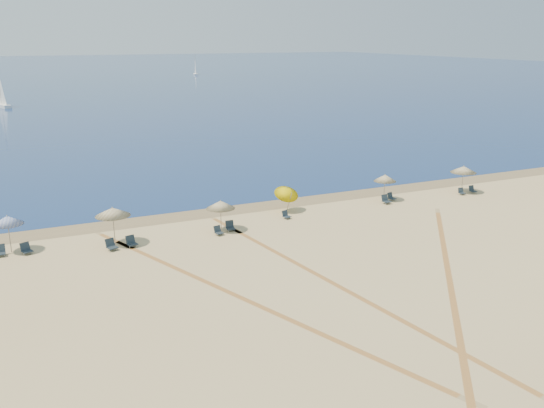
{
  "coord_description": "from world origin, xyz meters",
  "views": [
    {
      "loc": [
        -16.85,
        -17.67,
        13.36
      ],
      "look_at": [
        0.0,
        20.0,
        1.3
      ],
      "focal_mm": 38.13,
      "sensor_mm": 36.0,
      "label": 1
    }
  ],
  "objects": [
    {
      "name": "tire_tracks",
      "position": [
        -1.42,
        8.06,
        0.0
      ],
      "size": [
        50.27,
        42.4,
        0.0
      ],
      "color": "tan",
      "rests_on": "ground"
    },
    {
      "name": "chair_4",
      "position": [
        -4.73,
        18.6,
        0.28
      ],
      "size": [
        0.66,
        0.72,
        0.63
      ],
      "rotation": [
        0.0,
        0.0,
        0.25
      ],
      "color": "black",
      "rests_on": "ground"
    },
    {
      "name": "chair_2",
      "position": [
        -12.04,
        18.64,
        0.32
      ],
      "size": [
        0.8,
        0.87,
        0.73
      ],
      "rotation": [
        0.0,
        0.0,
        0.33
      ],
      "color": "black",
      "rests_on": "ground"
    },
    {
      "name": "chair_7",
      "position": [
        10.49,
        20.38,
        0.32
      ],
      "size": [
        0.65,
        0.75,
        0.72
      ],
      "rotation": [
        0.0,
        0.0,
        0.08
      ],
      "color": "black",
      "rests_on": "ground"
    },
    {
      "name": "umbrella_4",
      "position": [
        10.89,
        21.22,
        1.94
      ],
      "size": [
        1.88,
        1.88,
        2.28
      ],
      "color": "gray",
      "rests_on": "ground"
    },
    {
      "name": "chair_0",
      "position": [
        -18.59,
        20.41,
        0.31
      ],
      "size": [
        0.59,
        0.7,
        0.72
      ],
      "rotation": [
        0.0,
        0.0,
        0.0
      ],
      "color": "black",
      "rests_on": "ground"
    },
    {
      "name": "umbrella_5",
      "position": [
        18.65,
        20.53,
        2.1
      ],
      "size": [
        2.25,
        2.25,
        2.44
      ],
      "color": "gray",
      "rests_on": "ground"
    },
    {
      "name": "umbrella_3",
      "position": [
        1.96,
        21.53,
        1.67
      ],
      "size": [
        1.91,
        1.95,
        2.37
      ],
      "color": "gray",
      "rests_on": "ground"
    },
    {
      "name": "umbrella_1",
      "position": [
        -11.65,
        19.49,
        2.29
      ],
      "size": [
        2.29,
        2.29,
        2.64
      ],
      "color": "gray",
      "rests_on": "ground"
    },
    {
      "name": "chair_3",
      "position": [
        -10.71,
        18.75,
        0.32
      ],
      "size": [
        0.75,
        0.82,
        0.72
      ],
      "rotation": [
        0.0,
        0.0,
        0.24
      ],
      "color": "black",
      "rests_on": "ground"
    },
    {
      "name": "wet_sand",
      "position": [
        0.0,
        24.0,
        0.0
      ],
      "size": [
        500.0,
        500.0,
        0.0
      ],
      "primitive_type": "plane",
      "color": "olive",
      "rests_on": "ground"
    },
    {
      "name": "umbrella_0",
      "position": [
        -17.97,
        20.81,
        2.16
      ],
      "size": [
        1.96,
        1.96,
        2.5
      ],
      "color": "gray",
      "rests_on": "ground"
    },
    {
      "name": "sailboat_0",
      "position": [
        -18.67,
        106.52,
        2.49
      ],
      "size": [
        3.48,
        5.63,
        8.22
      ],
      "rotation": [
        0.0,
        0.0,
        0.41
      ],
      "color": "white",
      "rests_on": "ocean"
    },
    {
      "name": "chair_9",
      "position": [
        18.17,
        20.01,
        0.26
      ],
      "size": [
        0.54,
        0.61,
        0.59
      ],
      "rotation": [
        0.0,
        0.0,
        -0.1
      ],
      "color": "black",
      "rests_on": "ground"
    },
    {
      "name": "chair_6",
      "position": [
        1.19,
        20.06,
        0.27
      ],
      "size": [
        0.65,
        0.71,
        0.61
      ],
      "rotation": [
        0.0,
        0.0,
        0.28
      ],
      "color": "black",
      "rests_on": "ground"
    },
    {
      "name": "chair_1",
      "position": [
        -17.09,
        20.16,
        0.31
      ],
      "size": [
        0.8,
        0.86,
        0.71
      ],
      "rotation": [
        0.0,
        0.0,
        0.37
      ],
      "color": "black",
      "rests_on": "ground"
    },
    {
      "name": "chair_5",
      "position": [
        -3.66,
        19.12,
        0.31
      ],
      "size": [
        0.63,
        0.73,
        0.71
      ],
      "rotation": [
        0.0,
        0.0,
        -0.07
      ],
      "color": "black",
      "rests_on": "ground"
    },
    {
      "name": "ocean",
      "position": [
        0.0,
        225.0,
        0.01
      ],
      "size": [
        500.0,
        500.0,
        0.0
      ],
      "primitive_type": "plane",
      "color": "#0C2151",
      "rests_on": "ground"
    },
    {
      "name": "sailboat_1",
      "position": [
        43.71,
        184.07,
        2.18
      ],
      "size": [
        2.16,
        4.98,
        7.2
      ],
      "rotation": [
        0.0,
        0.0,
        -0.2
      ],
      "color": "white",
      "rests_on": "ocean"
    },
    {
      "name": "chair_8",
      "position": [
        11.48,
        21.01,
        0.29
      ],
      "size": [
        0.68,
        0.75,
        0.65
      ],
      "rotation": [
        0.0,
        0.0,
        0.27
      ],
      "color": "black",
      "rests_on": "ground"
    },
    {
      "name": "umbrella_2",
      "position": [
        -4.28,
        19.3,
        1.95
      ],
      "size": [
        2.03,
        2.03,
        2.29
      ],
      "color": "gray",
      "rests_on": "ground"
    },
    {
      "name": "ground",
      "position": [
        0.0,
        0.0,
        0.0
      ],
      "size": [
        160.0,
        160.0,
        0.0
      ],
      "primitive_type": "plane",
      "color": "tan",
      "rests_on": "ground"
    },
    {
      "name": "chair_10",
      "position": [
        19.47,
        20.1,
        0.28
      ],
      "size": [
        0.54,
        0.63,
        0.63
      ],
      "rotation": [
        0.0,
        0.0,
        0.03
      ],
      "color": "black",
      "rests_on": "ground"
    }
  ]
}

